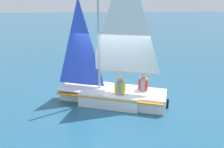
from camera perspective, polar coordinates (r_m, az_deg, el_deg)
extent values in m
plane|color=#235675|center=(8.25, 0.00, -7.25)|extent=(260.00, 260.00, 0.00)
cube|color=white|center=(8.15, 0.00, -5.68)|extent=(2.55, 2.28, 0.49)
cube|color=white|center=(8.65, -9.71, -4.55)|extent=(1.16, 1.12, 0.49)
cube|color=white|center=(7.91, 10.66, -6.73)|extent=(1.37, 1.49, 0.49)
cube|color=orange|center=(8.09, 0.00, -4.66)|extent=(4.01, 3.11, 0.05)
cube|color=silver|center=(8.38, -7.04, -3.21)|extent=(2.16, 1.99, 0.04)
cylinder|color=#B7B7BC|center=(7.67, -3.57, 12.88)|extent=(0.08, 0.08, 4.70)
cylinder|color=#B7B7BC|center=(7.72, 3.22, 0.53)|extent=(1.66, 0.98, 0.07)
pyramid|color=white|center=(7.40, 3.49, 15.14)|extent=(1.57, 0.91, 3.84)
pyramid|color=blue|center=(8.01, -8.45, 8.13)|extent=(1.16, 0.68, 3.17)
cube|color=black|center=(7.93, 14.30, -7.52)|extent=(0.08, 0.07, 0.34)
cube|color=black|center=(7.76, 2.09, -7.02)|extent=(0.36, 0.35, 0.45)
cylinder|color=gray|center=(7.58, 2.13, -3.75)|extent=(0.41, 0.41, 0.50)
cube|color=yellow|center=(7.57, 2.13, -3.57)|extent=(0.42, 0.39, 0.35)
sphere|color=tan|center=(7.46, 2.16, -1.25)|extent=(0.22, 0.22, 0.22)
cube|color=black|center=(8.18, 8.02, -5.87)|extent=(0.36, 0.35, 0.45)
cylinder|color=gray|center=(8.01, 8.16, -2.74)|extent=(0.41, 0.41, 0.50)
cube|color=red|center=(8.00, 8.17, -2.57)|extent=(0.42, 0.39, 0.35)
sphere|color=tan|center=(7.90, 8.26, -0.36)|extent=(0.22, 0.22, 0.22)
cylinder|color=blue|center=(7.87, 8.29, 0.21)|extent=(0.28, 0.28, 0.06)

